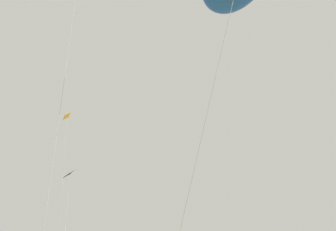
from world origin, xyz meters
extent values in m
cylinder|color=#B2B2B7|center=(1.00, 9.58, 9.00)|extent=(2.31, 5.00, 18.00)
cylinder|color=#B2B2B7|center=(-4.04, 12.72, 10.30)|extent=(0.76, 1.21, 20.60)
cube|color=orange|center=(0.91, 30.38, 22.44)|extent=(0.60, 0.85, 0.76)
cylinder|color=#B2B2B7|center=(1.85, 29.57, 11.22)|extent=(1.91, 1.63, 22.45)
cube|color=black|center=(1.65, 28.56, 15.61)|extent=(0.97, 1.27, 0.91)
camera|label=1|loc=(-7.30, -0.79, 1.86)|focal=39.01mm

